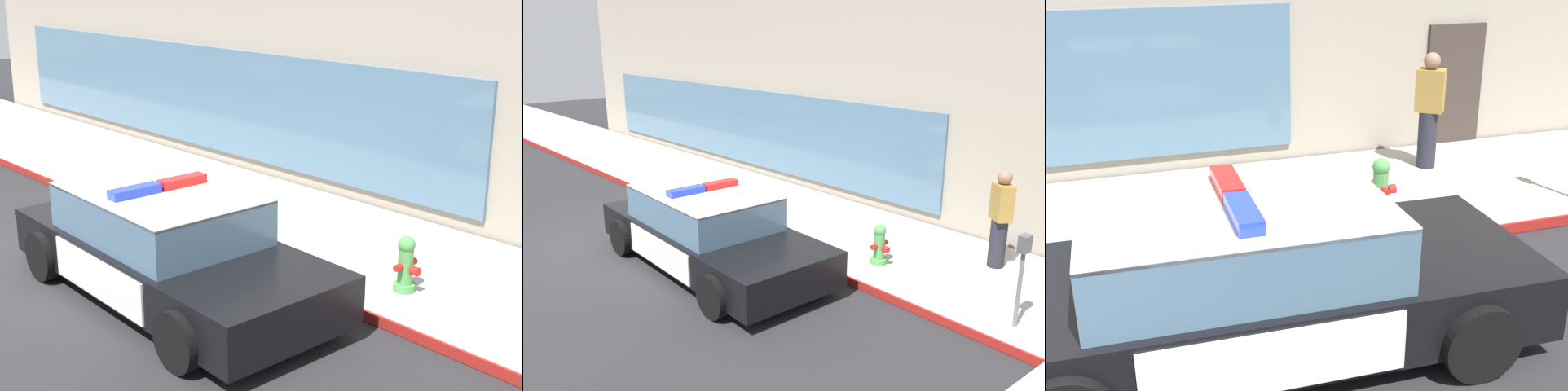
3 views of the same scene
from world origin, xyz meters
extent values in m
plane|color=#262628|center=(0.00, 0.00, 0.00)|extent=(48.00, 48.00, 0.00)
cube|color=#B2ADA3|center=(0.00, 3.83, 0.07)|extent=(48.00, 3.22, 0.15)
cube|color=maroon|center=(0.00, 2.21, 0.08)|extent=(28.80, 0.04, 0.14)
cube|color=slate|center=(-3.09, 5.46, 1.45)|extent=(14.06, 0.08, 2.10)
cube|color=black|center=(2.27, 0.90, 0.50)|extent=(4.88, 2.09, 0.60)
cube|color=silver|center=(3.81, 0.85, 0.67)|extent=(1.70, 1.95, 0.05)
cube|color=silver|center=(0.58, 0.96, 0.67)|extent=(1.41, 1.94, 0.05)
cube|color=silver|center=(2.20, 1.88, 0.50)|extent=(2.02, 0.10, 0.51)
cube|color=silver|center=(2.14, -0.07, 0.50)|extent=(2.02, 0.10, 0.51)
cube|color=yellow|center=(2.20, 1.90, 0.50)|extent=(0.22, 0.02, 0.26)
cube|color=slate|center=(2.07, 0.91, 1.07)|extent=(2.56, 1.82, 0.60)
cube|color=silver|center=(2.07, 0.91, 1.36)|extent=(2.56, 1.82, 0.04)
cube|color=red|center=(2.09, 1.26, 1.44)|extent=(0.22, 0.66, 0.11)
cube|color=blue|center=(2.06, 0.56, 1.44)|extent=(0.22, 0.66, 0.11)
cylinder|color=black|center=(3.89, 1.82, 0.34)|extent=(0.69, 0.24, 0.68)
cylinder|color=black|center=(3.82, -0.12, 0.34)|extent=(0.69, 0.24, 0.68)
cylinder|color=black|center=(0.71, 1.92, 0.34)|extent=(0.69, 0.24, 0.68)
cylinder|color=black|center=(0.65, -0.01, 0.34)|extent=(0.69, 0.24, 0.68)
cylinder|color=#4C994C|center=(4.35, 2.99, 0.20)|extent=(0.28, 0.28, 0.10)
cylinder|color=#4C994C|center=(4.35, 2.99, 0.47)|extent=(0.19, 0.19, 0.45)
sphere|color=#4C994C|center=(4.35, 2.99, 0.77)|extent=(0.22, 0.22, 0.22)
cylinder|color=#B21E19|center=(4.35, 2.99, 0.84)|extent=(0.06, 0.06, 0.05)
cylinder|color=#B21E19|center=(4.35, 2.85, 0.50)|extent=(0.09, 0.10, 0.09)
cylinder|color=#B21E19|center=(4.35, 3.14, 0.50)|extent=(0.09, 0.10, 0.09)
cylinder|color=#B21E19|center=(4.50, 2.99, 0.46)|extent=(0.10, 0.12, 0.12)
camera|label=1|loc=(9.63, -4.28, 4.07)|focal=52.33mm
camera|label=2|loc=(10.17, -4.32, 4.10)|focal=39.01mm
camera|label=3|loc=(1.03, -4.02, 3.43)|focal=45.86mm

